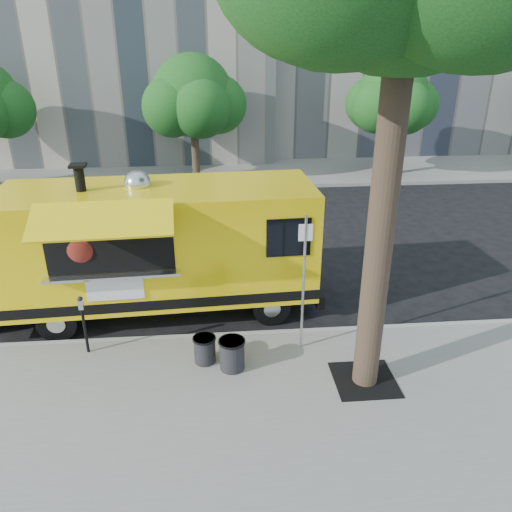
{
  "coord_description": "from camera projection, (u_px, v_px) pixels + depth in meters",
  "views": [
    {
      "loc": [
        -0.21,
        -10.51,
        6.36
      ],
      "look_at": [
        0.71,
        0.0,
        1.64
      ],
      "focal_mm": 35.0,
      "sensor_mm": 36.0,
      "label": 1
    }
  ],
  "objects": [
    {
      "name": "far_tree_b",
      "position": [
        193.0,
        96.0,
        22.08
      ],
      "size": [
        3.6,
        3.6,
        5.5
      ],
      "color": "#33261C",
      "rests_on": "far_sidewalk"
    },
    {
      "name": "trash_bin_left",
      "position": [
        205.0,
        349.0,
        10.21
      ],
      "size": [
        0.48,
        0.48,
        0.57
      ],
      "color": "black",
      "rests_on": "sidewalk"
    },
    {
      "name": "curb",
      "position": [
        228.0,
        337.0,
        11.29
      ],
      "size": [
        60.0,
        0.14,
        0.16
      ],
      "primitive_type": "cube",
      "color": "#999993",
      "rests_on": "ground"
    },
    {
      "name": "food_truck",
      "position": [
        160.0,
        245.0,
        11.85
      ],
      "size": [
        7.64,
        3.79,
        3.73
      ],
      "rotation": [
        0.0,
        0.0,
        0.05
      ],
      "color": "yellow",
      "rests_on": "ground"
    },
    {
      "name": "sidewalk",
      "position": [
        235.0,
        436.0,
        8.5
      ],
      "size": [
        60.0,
        6.0,
        0.15
      ],
      "primitive_type": "cube",
      "color": "gray",
      "rests_on": "ground"
    },
    {
      "name": "sign_post",
      "position": [
        304.0,
        276.0,
        10.13
      ],
      "size": [
        0.28,
        0.06,
        3.0
      ],
      "color": "silver",
      "rests_on": "sidewalk"
    },
    {
      "name": "ground",
      "position": [
        227.0,
        318.0,
        12.17
      ],
      "size": [
        120.0,
        120.0,
        0.0
      ],
      "primitive_type": "plane",
      "color": "black",
      "rests_on": "ground"
    },
    {
      "name": "trash_bin_right",
      "position": [
        232.0,
        353.0,
        9.99
      ],
      "size": [
        0.54,
        0.54,
        0.65
      ],
      "color": "black",
      "rests_on": "sidewalk"
    },
    {
      "name": "far_sidewalk",
      "position": [
        218.0,
        174.0,
        24.42
      ],
      "size": [
        60.0,
        5.0,
        0.15
      ],
      "primitive_type": "cube",
      "color": "gray",
      "rests_on": "ground"
    },
    {
      "name": "parking_meter",
      "position": [
        83.0,
        318.0,
        10.3
      ],
      "size": [
        0.11,
        0.11,
        1.33
      ],
      "color": "black",
      "rests_on": "sidewalk"
    },
    {
      "name": "tree_well",
      "position": [
        364.0,
        380.0,
        9.77
      ],
      "size": [
        1.2,
        1.2,
        0.02
      ],
      "primitive_type": "cube",
      "color": "black",
      "rests_on": "sidewalk"
    },
    {
      "name": "far_tree_c",
      "position": [
        392.0,
        97.0,
        22.57
      ],
      "size": [
        3.24,
        3.24,
        5.21
      ],
      "color": "#33261C",
      "rests_on": "far_sidewalk"
    }
  ]
}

